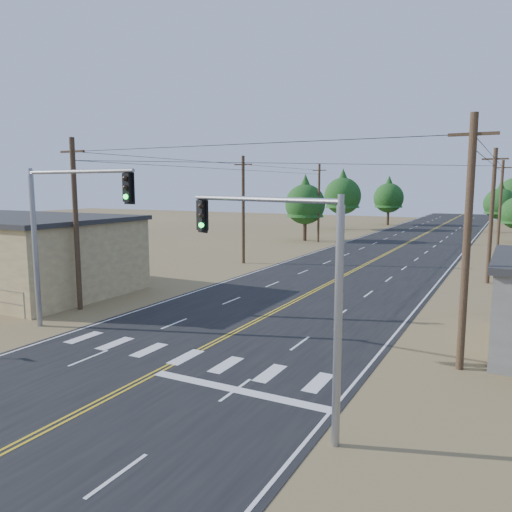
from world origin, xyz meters
The scene contains 14 objects.
ground centered at (0.00, 0.00, 0.00)m, with size 220.00×220.00×0.00m, color olive.
road centered at (0.00, 30.00, 0.01)m, with size 15.00×200.00×0.02m, color black.
utility_pole_left_near centered at (-10.50, 12.00, 5.12)m, with size 1.80×0.30×10.00m.
utility_pole_left_mid centered at (-10.50, 32.00, 5.12)m, with size 1.80×0.30×10.00m.
utility_pole_left_far centered at (-10.50, 52.00, 5.12)m, with size 1.80×0.30×10.00m.
utility_pole_right_near centered at (10.50, 12.00, 5.12)m, with size 1.80×0.30×10.00m.
utility_pole_right_mid centered at (10.50, 32.00, 5.12)m, with size 1.80×0.30×10.00m.
utility_pole_right_far centered at (10.50, 52.00, 5.12)m, with size 1.80×0.30×10.00m.
signal_mast_left centered at (-7.54, 8.31, 5.55)m, with size 7.23×0.88×8.15m.
signal_mast_right centered at (6.19, 4.66, 4.83)m, with size 6.21×2.43×7.06m.
tree_left_near centered at (-12.66, 52.70, 5.37)m, with size 5.27×5.27×8.78m.
tree_left_mid centered at (-13.62, 71.54, 6.17)m, with size 6.06×6.06×10.09m.
tree_left_far centered at (-9.00, 84.59, 5.56)m, with size 5.46×5.46×9.10m.
tree_right_mid centered at (9.74, 77.90, 4.93)m, with size 4.84×4.84×8.07m.
Camera 1 is at (12.13, -8.76, 7.29)m, focal length 35.00 mm.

